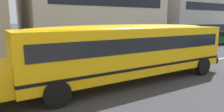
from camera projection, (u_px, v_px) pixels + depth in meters
The scene contains 5 objects.
ground_plane at pixel (108, 77), 11.16m from camera, with size 400.00×400.00×0.00m, color #38383D.
sidewalk_far at pixel (63, 55), 18.27m from camera, with size 120.00×3.00×0.01m, color gray.
lane_centreline at pixel (108, 77), 11.16m from camera, with size 110.00×0.16×0.01m, color silver.
school_bus at pixel (127, 48), 10.03m from camera, with size 12.97×3.08×2.89m.
parked_car_silver_by_entrance at pixel (183, 41), 22.30m from camera, with size 3.91×1.90×1.64m.
Camera 1 is at (-5.31, -9.39, 3.09)m, focal length 32.24 mm.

